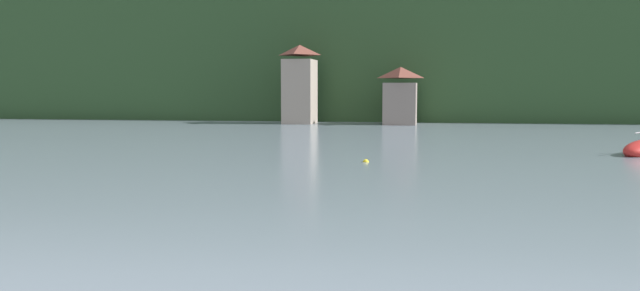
{
  "coord_description": "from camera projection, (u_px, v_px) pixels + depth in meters",
  "views": [
    {
      "loc": [
        4.74,
        16.56,
        4.73
      ],
      "look_at": [
        0.0,
        43.25,
        2.37
      ],
      "focal_mm": 36.81,
      "sensor_mm": 36.0,
      "label": 1
    }
  ],
  "objects": [
    {
      "name": "shore_building_west",
      "position": [
        300.0,
        85.0,
        88.73
      ],
      "size": [
        4.17,
        5.5,
        10.61
      ],
      "color": "gray",
      "rests_on": "ground_plane"
    },
    {
      "name": "wooded_hillside",
      "position": [
        414.0,
        66.0,
        133.71
      ],
      "size": [
        352.0,
        75.43,
        49.54
      ],
      "color": "#2D4C28",
      "rests_on": "ground_plane"
    },
    {
      "name": "mooring_buoy_near",
      "position": [
        366.0,
        162.0,
        42.28
      ],
      "size": [
        0.39,
        0.39,
        0.39
      ],
      "primitive_type": "sphere",
      "color": "yellow",
      "rests_on": "ground_plane"
    },
    {
      "name": "shore_building_westcentral",
      "position": [
        400.0,
        96.0,
        86.85
      ],
      "size": [
        4.45,
        6.27,
        7.59
      ],
      "color": "gray",
      "rests_on": "ground_plane"
    }
  ]
}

